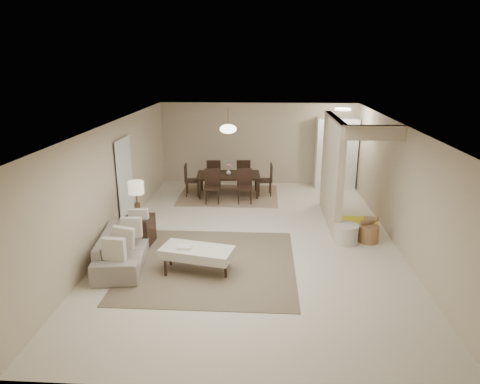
# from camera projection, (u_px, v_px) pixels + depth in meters

# --- Properties ---
(floor) EXTENTS (9.00, 9.00, 0.00)m
(floor) POSITION_uv_depth(u_px,v_px,m) (253.00, 239.00, 9.33)
(floor) COLOR beige
(floor) RESTS_ON ground
(ceiling) EXTENTS (9.00, 9.00, 0.00)m
(ceiling) POSITION_uv_depth(u_px,v_px,m) (254.00, 124.00, 8.59)
(ceiling) COLOR white
(ceiling) RESTS_ON back_wall
(back_wall) EXTENTS (6.00, 0.00, 6.00)m
(back_wall) POSITION_uv_depth(u_px,v_px,m) (258.00, 144.00, 13.26)
(back_wall) COLOR #C1B092
(back_wall) RESTS_ON floor
(left_wall) EXTENTS (0.00, 9.00, 9.00)m
(left_wall) POSITION_uv_depth(u_px,v_px,m) (114.00, 182.00, 9.13)
(left_wall) COLOR #C1B092
(left_wall) RESTS_ON floor
(right_wall) EXTENTS (0.00, 9.00, 9.00)m
(right_wall) POSITION_uv_depth(u_px,v_px,m) (399.00, 186.00, 8.79)
(right_wall) COLOR #C1B092
(right_wall) RESTS_ON floor
(partition) EXTENTS (0.15, 2.50, 2.50)m
(partition) POSITION_uv_depth(u_px,v_px,m) (332.00, 170.00, 10.05)
(partition) COLOR #C1B092
(partition) RESTS_ON floor
(doorway) EXTENTS (0.04, 0.90, 2.04)m
(doorway) POSITION_uv_depth(u_px,v_px,m) (125.00, 184.00, 9.77)
(doorway) COLOR black
(doorway) RESTS_ON floor
(pantry_cabinet) EXTENTS (1.20, 0.55, 2.10)m
(pantry_cabinet) POSITION_uv_depth(u_px,v_px,m) (336.00, 153.00, 12.85)
(pantry_cabinet) COLOR white
(pantry_cabinet) RESTS_ON floor
(flush_light) EXTENTS (0.44, 0.44, 0.05)m
(flush_light) POSITION_uv_depth(u_px,v_px,m) (343.00, 109.00, 11.53)
(flush_light) COLOR white
(flush_light) RESTS_ON ceiling
(living_rug) EXTENTS (3.20, 3.20, 0.01)m
(living_rug) POSITION_uv_depth(u_px,v_px,m) (210.00, 264.00, 8.17)
(living_rug) COLOR brown
(living_rug) RESTS_ON floor
(sofa) EXTENTS (2.14, 1.07, 0.60)m
(sofa) POSITION_uv_depth(u_px,v_px,m) (124.00, 248.00, 8.18)
(sofa) COLOR gray
(sofa) RESTS_ON floor
(ottoman_bench) EXTENTS (1.40, 0.87, 0.47)m
(ottoman_bench) POSITION_uv_depth(u_px,v_px,m) (197.00, 253.00, 7.79)
(ottoman_bench) COLOR beige
(ottoman_bench) RESTS_ON living_rug
(side_table) EXTENTS (0.60, 0.60, 0.61)m
(side_table) POSITION_uv_depth(u_px,v_px,m) (139.00, 230.00, 9.00)
(side_table) COLOR black
(side_table) RESTS_ON floor
(table_lamp) EXTENTS (0.32, 0.32, 0.76)m
(table_lamp) POSITION_uv_depth(u_px,v_px,m) (136.00, 191.00, 8.74)
(table_lamp) COLOR #4B3820
(table_lamp) RESTS_ON side_table
(round_pouf) EXTENTS (0.52, 0.52, 0.40)m
(round_pouf) POSITION_uv_depth(u_px,v_px,m) (346.00, 234.00, 9.07)
(round_pouf) COLOR beige
(round_pouf) RESTS_ON floor
(wicker_basket) EXTENTS (0.51, 0.51, 0.36)m
(wicker_basket) POSITION_uv_depth(u_px,v_px,m) (369.00, 234.00, 9.14)
(wicker_basket) COLOR brown
(wicker_basket) RESTS_ON floor
(dining_rug) EXTENTS (2.80, 2.10, 0.01)m
(dining_rug) POSITION_uv_depth(u_px,v_px,m) (229.00, 195.00, 12.32)
(dining_rug) COLOR #8C7057
(dining_rug) RESTS_ON floor
(dining_table) EXTENTS (1.85, 1.13, 0.62)m
(dining_table) POSITION_uv_depth(u_px,v_px,m) (229.00, 185.00, 12.23)
(dining_table) COLOR black
(dining_table) RESTS_ON dining_rug
(dining_chairs) EXTENTS (2.49, 1.88, 0.92)m
(dining_chairs) POSITION_uv_depth(u_px,v_px,m) (229.00, 180.00, 12.19)
(dining_chairs) COLOR black
(dining_chairs) RESTS_ON dining_rug
(vase) EXTENTS (0.17, 0.17, 0.14)m
(vase) POSITION_uv_depth(u_px,v_px,m) (229.00, 172.00, 12.12)
(vase) COLOR white
(vase) RESTS_ON dining_table
(yellow_mat) EXTENTS (0.93, 0.58, 0.01)m
(yellow_mat) POSITION_uv_depth(u_px,v_px,m) (356.00, 220.00, 10.40)
(yellow_mat) COLOR yellow
(yellow_mat) RESTS_ON floor
(pendant_light) EXTENTS (0.46, 0.46, 0.71)m
(pendant_light) POSITION_uv_depth(u_px,v_px,m) (228.00, 129.00, 11.75)
(pendant_light) COLOR #4B3820
(pendant_light) RESTS_ON ceiling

